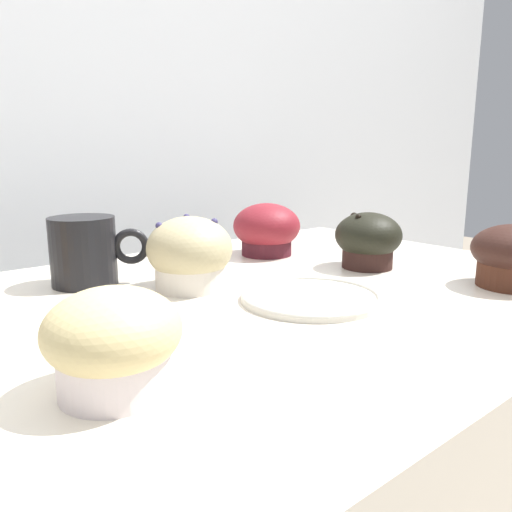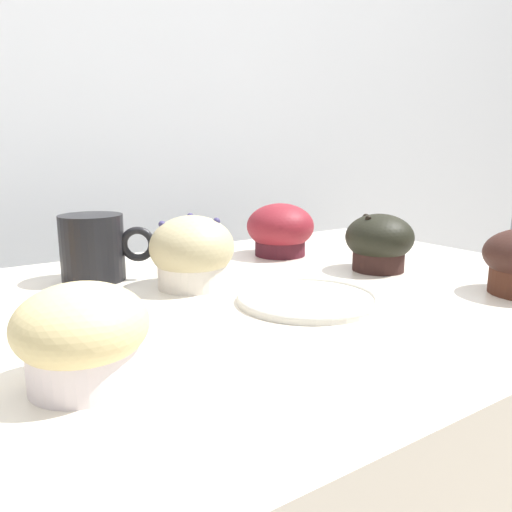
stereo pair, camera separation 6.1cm
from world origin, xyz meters
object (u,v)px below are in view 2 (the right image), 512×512
at_px(muffin_back_right, 192,253).
at_px(muffin_front_right, 381,242).
at_px(coffee_cup, 94,246).
at_px(muffin_front_left, 280,230).
at_px(muffin_back_center, 82,335).
at_px(serving_plate, 308,298).

xyz_separation_m(muffin_back_right, muffin_front_right, (0.27, -0.07, -0.00)).
xyz_separation_m(muffin_back_right, coffee_cup, (-0.09, 0.10, 0.00)).
distance_m(muffin_front_left, coffee_cup, 0.31).
bearing_deg(coffee_cup, muffin_front_left, -1.30).
xyz_separation_m(muffin_back_center, coffee_cup, (0.10, 0.31, 0.01)).
xyz_separation_m(muffin_front_right, serving_plate, (-0.19, -0.06, -0.04)).
xyz_separation_m(muffin_back_right, muffin_front_left, (0.21, 0.10, -0.00)).
bearing_deg(muffin_front_right, coffee_cup, 153.78).
relative_size(muffin_front_left, serving_plate, 0.68).
bearing_deg(muffin_back_center, serving_plate, 13.98).
xyz_separation_m(muffin_back_right, muffin_back_center, (-0.19, -0.20, -0.00)).
bearing_deg(muffin_front_left, muffin_back_center, -143.38).
bearing_deg(muffin_back_right, muffin_front_right, -15.55).
relative_size(muffin_front_left, coffee_cup, 0.96).
bearing_deg(muffin_back_center, muffin_front_right, 15.72).
height_order(muffin_back_right, muffin_front_left, muffin_back_right).
relative_size(muffin_back_right, serving_plate, 0.65).
xyz_separation_m(muffin_front_left, muffin_back_center, (-0.40, -0.30, -0.00)).
distance_m(muffin_back_right, serving_plate, 0.16).
bearing_deg(muffin_front_right, muffin_back_right, 164.45).
bearing_deg(muffin_front_left, serving_plate, -119.50).
distance_m(muffin_back_right, muffin_front_right, 0.28).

